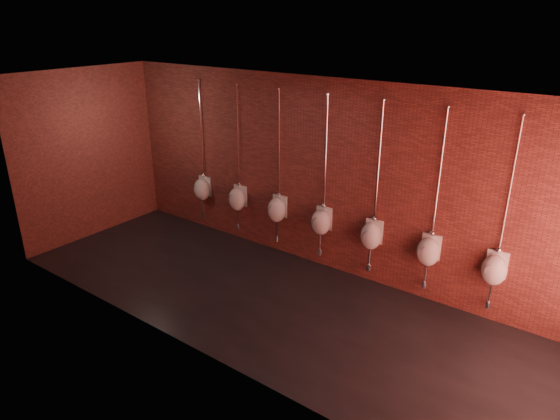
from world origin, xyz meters
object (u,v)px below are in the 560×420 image
Objects in this scene: urinal_1 at (238,198)px; urinal_2 at (277,209)px; urinal_4 at (371,235)px; urinal_0 at (202,188)px; urinal_5 at (429,250)px; urinal_6 at (495,268)px; urinal_3 at (321,221)px.

urinal_2 is at bearing 0.00° from urinal_1.
urinal_0 is at bearing 180.00° from urinal_4.
urinal_6 is at bearing 0.00° from urinal_5.
urinal_3 is 2.78m from urinal_6.
urinal_0 is 1.00× the size of urinal_1.
urinal_3 is (0.93, 0.00, 0.00)m from urinal_2.
urinal_2 and urinal_5 have the same top height.
urinal_2 is 2.78m from urinal_5.
urinal_0 is 1.00× the size of urinal_2.
urinal_2 and urinal_4 have the same top height.
urinal_1 and urinal_4 have the same top height.
urinal_4 is 1.00× the size of urinal_5.
urinal_2 is at bearing 180.00° from urinal_3.
urinal_1 is 1.00× the size of urinal_3.
urinal_3 is at bearing 180.00° from urinal_6.
urinal_3 and urinal_5 have the same top height.
urinal_3 and urinal_6 have the same top height.
urinal_0 is 1.85m from urinal_2.
urinal_0 and urinal_1 have the same top height.
urinal_1 is at bearing 180.00° from urinal_5.
urinal_0 is 1.00× the size of urinal_3.
urinal_0 and urinal_6 have the same top height.
urinal_5 and urinal_6 have the same top height.
urinal_3 is 0.93m from urinal_4.
urinal_0 and urinal_4 have the same top height.
urinal_0 and urinal_5 have the same top height.
urinal_5 is (2.78, 0.00, 0.00)m from urinal_2.
urinal_0 is at bearing 180.00° from urinal_1.
urinal_6 is at bearing 0.00° from urinal_2.
urinal_0 is 0.93m from urinal_1.
urinal_5 is at bearing 180.00° from urinal_6.
urinal_1 and urinal_3 have the same top height.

